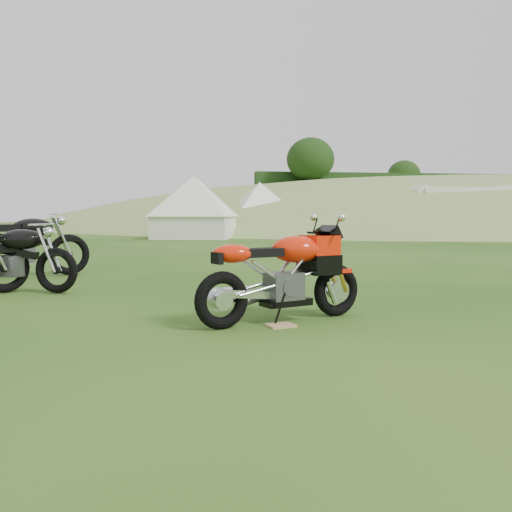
{
  "coord_description": "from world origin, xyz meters",
  "views": [
    {
      "loc": [
        -1.11,
        -5.24,
        1.06
      ],
      "look_at": [
        -0.22,
        0.4,
        0.62
      ],
      "focal_mm": 40.0,
      "sensor_mm": 36.0,
      "label": 1
    }
  ],
  "objects": [
    {
      "name": "hedgerow",
      "position": [
        24.0,
        40.0,
        0.0
      ],
      "size": [
        36.0,
        1.2,
        8.6
      ],
      "primitive_type": null,
      "color": "#123311",
      "rests_on": "ground"
    },
    {
      "name": "plywood_board",
      "position": [
        -0.07,
        -0.12,
        0.01
      ],
      "size": [
        0.3,
        0.26,
        0.02
      ],
      "primitive_type": "cube",
      "rotation": [
        0.0,
        0.0,
        0.27
      ],
      "color": "tan",
      "rests_on": "ground"
    },
    {
      "name": "tent_mid",
      "position": [
        3.55,
        23.01,
        1.29
      ],
      "size": [
        3.34,
        3.34,
        2.59
      ],
      "primitive_type": null,
      "rotation": [
        0.0,
        0.0,
        0.13
      ],
      "color": "white",
      "rests_on": "ground"
    },
    {
      "name": "vintage_moto_d",
      "position": [
        -3.44,
        4.39,
        0.56
      ],
      "size": [
        2.17,
        1.26,
        1.12
      ],
      "primitive_type": null,
      "rotation": [
        0.0,
        0.0,
        0.38
      ],
      "color": "black",
      "rests_on": "ground"
    },
    {
      "name": "hillside",
      "position": [
        24.0,
        40.0,
        0.0
      ],
      "size": [
        80.0,
        64.0,
        8.0
      ],
      "primitive_type": "ellipsoid",
      "color": "#81A051",
      "rests_on": "ground"
    },
    {
      "name": "vintage_moto_a",
      "position": [
        -3.14,
        2.69,
        0.49
      ],
      "size": [
        1.89,
        1.08,
        0.98
      ],
      "primitive_type": null,
      "rotation": [
        0.0,
        0.0,
        -0.38
      ],
      "color": "black",
      "rests_on": "ground"
    },
    {
      "name": "tent_left",
      "position": [
        0.05,
        18.15,
        1.29
      ],
      "size": [
        3.67,
        3.67,
        2.59
      ],
      "primitive_type": null,
      "rotation": [
        0.0,
        0.0,
        -0.27
      ],
      "color": "white",
      "rests_on": "ground"
    },
    {
      "name": "sport_motorcycle",
      "position": [
        -0.01,
        0.09,
        0.52
      ],
      "size": [
        1.79,
        1.05,
        1.05
      ],
      "primitive_type": null,
      "rotation": [
        0.0,
        0.0,
        0.38
      ],
      "color": "red",
      "rests_on": "ground"
    },
    {
      "name": "ground",
      "position": [
        0.0,
        0.0,
        0.0
      ],
      "size": [
        120.0,
        120.0,
        0.0
      ],
      "primitive_type": "plane",
      "color": "#14440E",
      "rests_on": "ground"
    },
    {
      "name": "caravan",
      "position": [
        13.17,
        21.0,
        1.16
      ],
      "size": [
        5.19,
        2.82,
        2.32
      ],
      "primitive_type": null,
      "rotation": [
        0.0,
        0.0,
        -0.13
      ],
      "color": "silver",
      "rests_on": "ground"
    }
  ]
}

